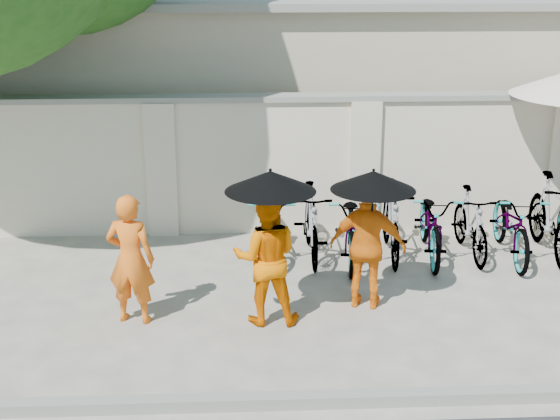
{
  "coord_description": "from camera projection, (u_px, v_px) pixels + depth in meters",
  "views": [
    {
      "loc": [
        0.2,
        -8.05,
        4.06
      ],
      "look_at": [
        0.64,
        0.84,
        1.1
      ],
      "focal_mm": 50.0,
      "sensor_mm": 36.0,
      "label": 1
    }
  ],
  "objects": [
    {
      "name": "bike_1",
      "position": [
        311.0,
        223.0,
        10.71
      ],
      "size": [
        0.48,
        1.69,
        1.02
      ],
      "primitive_type": "imported",
      "rotation": [
        0.0,
        0.0,
        -0.0
      ],
      "color": "gray",
      "rests_on": "ground"
    },
    {
      "name": "monk_right",
      "position": [
        368.0,
        247.0,
        9.15
      ],
      "size": [
        0.96,
        0.6,
        1.53
      ],
      "primitive_type": "imported",
      "rotation": [
        0.0,
        0.0,
        2.87
      ],
      "color": "orange",
      "rests_on": "ground"
    },
    {
      "name": "bike_4",
      "position": [
        431.0,
        223.0,
        10.75
      ],
      "size": [
        0.85,
        1.93,
        0.98
      ],
      "primitive_type": "imported",
      "rotation": [
        0.0,
        0.0,
        -0.11
      ],
      "color": "gray",
      "rests_on": "ground"
    },
    {
      "name": "bike_3",
      "position": [
        391.0,
        221.0,
        10.75
      ],
      "size": [
        0.61,
        1.77,
        1.05
      ],
      "primitive_type": "imported",
      "rotation": [
        0.0,
        0.0,
        -0.07
      ],
      "color": "gray",
      "rests_on": "ground"
    },
    {
      "name": "monk_center",
      "position": [
        266.0,
        258.0,
        8.77
      ],
      "size": [
        0.79,
        0.62,
        1.57
      ],
      "primitive_type": "imported",
      "rotation": [
        0.0,
        0.0,
        3.1
      ],
      "color": "#E96C00",
      "rests_on": "ground"
    },
    {
      "name": "ground",
      "position": [
        228.0,
        325.0,
        8.9
      ],
      "size": [
        80.0,
        80.0,
        0.0
      ],
      "primitive_type": "plane",
      "color": "#AEA490"
    },
    {
      "name": "monk_left",
      "position": [
        131.0,
        259.0,
        8.78
      ],
      "size": [
        0.62,
        0.48,
        1.53
      ],
      "primitive_type": "imported",
      "rotation": [
        0.0,
        0.0,
        2.92
      ],
      "color": "orange",
      "rests_on": "ground"
    },
    {
      "name": "compound_wall",
      "position": [
        296.0,
        166.0,
        11.66
      ],
      "size": [
        20.0,
        0.3,
        2.0
      ],
      "primitive_type": "cube",
      "color": "beige",
      "rests_on": "ground"
    },
    {
      "name": "building_behind",
      "position": [
        335.0,
        85.0,
        15.12
      ],
      "size": [
        14.0,
        6.0,
        3.2
      ],
      "primitive_type": "cube",
      "color": "#B3A78D",
      "rests_on": "ground"
    },
    {
      "name": "bike_7",
      "position": [
        552.0,
        217.0,
        10.75
      ],
      "size": [
        0.64,
        1.92,
        1.14
      ],
      "primitive_type": "imported",
      "rotation": [
        0.0,
        0.0,
        -0.05
      ],
      "color": "gray",
      "rests_on": "ground"
    },
    {
      "name": "bike_2",
      "position": [
        352.0,
        227.0,
        10.62
      ],
      "size": [
        0.87,
        1.94,
        0.99
      ],
      "primitive_type": "imported",
      "rotation": [
        0.0,
        0.0,
        -0.12
      ],
      "color": "gray",
      "rests_on": "ground"
    },
    {
      "name": "bike_6",
      "position": [
        512.0,
        224.0,
        10.73
      ],
      "size": [
        0.79,
        1.9,
        0.97
      ],
      "primitive_type": "imported",
      "rotation": [
        0.0,
        0.0,
        -0.08
      ],
      "color": "gray",
      "rests_on": "ground"
    },
    {
      "name": "parasol_center",
      "position": [
        270.0,
        181.0,
        8.4
      ],
      "size": [
        1.0,
        1.0,
        0.93
      ],
      "color": "black",
      "rests_on": "ground"
    },
    {
      "name": "bike_5",
      "position": [
        470.0,
        224.0,
        10.8
      ],
      "size": [
        0.46,
        1.58,
        0.95
      ],
      "primitive_type": "imported",
      "rotation": [
        0.0,
        0.0,
        0.01
      ],
      "color": "gray",
      "rests_on": "ground"
    },
    {
      "name": "bike_0",
      "position": [
        271.0,
        225.0,
        10.78
      ],
      "size": [
        0.63,
        1.77,
        0.93
      ],
      "primitive_type": "imported",
      "rotation": [
        0.0,
        0.0,
        -0.01
      ],
      "color": "gray",
      "rests_on": "ground"
    },
    {
      "name": "parasol_right",
      "position": [
        373.0,
        181.0,
        8.81
      ],
      "size": [
        0.98,
        0.98,
        0.84
      ],
      "color": "black",
      "rests_on": "ground"
    },
    {
      "name": "kerb",
      "position": [
        225.0,
        402.0,
        7.27
      ],
      "size": [
        40.0,
        0.16,
        0.12
      ],
      "primitive_type": "cube",
      "color": "gray",
      "rests_on": "ground"
    }
  ]
}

